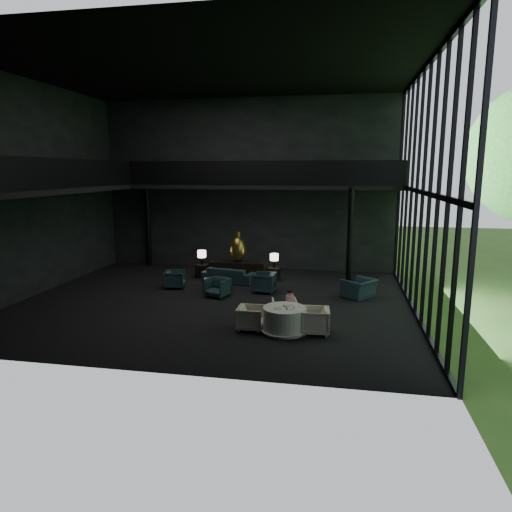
% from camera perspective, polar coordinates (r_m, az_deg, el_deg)
% --- Properties ---
extents(floor, '(14.00, 12.00, 0.02)m').
position_cam_1_polar(floor, '(16.72, -5.13, -5.69)').
color(floor, black).
rests_on(floor, ground).
extents(ceiling, '(14.00, 12.00, 0.02)m').
position_cam_1_polar(ceiling, '(16.38, -5.63, 22.26)').
color(ceiling, black).
rests_on(ceiling, ground).
extents(wall_back, '(14.00, 0.04, 8.00)m').
position_cam_1_polar(wall_back, '(21.89, -1.04, 8.85)').
color(wall_back, black).
rests_on(wall_back, ground).
extents(wall_front, '(14.00, 0.04, 8.00)m').
position_cam_1_polar(wall_front, '(10.42, -14.43, 6.52)').
color(wall_front, black).
rests_on(wall_front, ground).
extents(wall_left, '(0.04, 12.00, 8.00)m').
position_cam_1_polar(wall_left, '(19.19, -26.11, 7.52)').
color(wall_left, black).
rests_on(wall_left, ground).
extents(curtain_wall, '(0.20, 12.00, 8.00)m').
position_cam_1_polar(curtain_wall, '(15.66, 20.14, 7.48)').
color(curtain_wall, black).
rests_on(curtain_wall, ground).
extents(mezzanine_left, '(2.00, 12.00, 0.25)m').
position_cam_1_polar(mezzanine_left, '(18.61, -23.61, 7.65)').
color(mezzanine_left, black).
rests_on(mezzanine_left, wall_left).
extents(mezzanine_back, '(12.00, 2.00, 0.25)m').
position_cam_1_polar(mezzanine_back, '(20.72, 1.14, 8.74)').
color(mezzanine_back, black).
rests_on(mezzanine_back, wall_back).
extents(railing_left, '(0.06, 12.00, 1.00)m').
position_cam_1_polar(railing_left, '(18.06, -21.08, 9.67)').
color(railing_left, black).
rests_on(railing_left, mezzanine_left).
extents(railing_back, '(12.00, 0.06, 1.00)m').
position_cam_1_polar(railing_back, '(19.73, 0.67, 10.39)').
color(railing_back, black).
rests_on(railing_back, mezzanine_back).
extents(column_nw, '(0.24, 0.24, 4.00)m').
position_cam_1_polar(column_nw, '(23.28, -13.35, 3.73)').
color(column_nw, black).
rests_on(column_nw, floor).
extents(column_ne, '(0.24, 0.24, 4.00)m').
position_cam_1_polar(column_ne, '(19.63, 11.66, 2.55)').
color(column_ne, black).
rests_on(column_ne, floor).
extents(console, '(2.42, 0.55, 0.77)m').
position_cam_1_polar(console, '(19.93, -2.34, -1.83)').
color(console, black).
rests_on(console, floor).
extents(bronze_urn, '(0.71, 0.71, 1.32)m').
position_cam_1_polar(bronze_urn, '(19.84, -2.30, 0.90)').
color(bronze_urn, '#A36A3A').
rests_on(bronze_urn, console).
extents(side_table_left, '(0.54, 0.54, 0.59)m').
position_cam_1_polar(side_table_left, '(20.40, -6.70, -1.86)').
color(side_table_left, black).
rests_on(side_table_left, floor).
extents(table_lamp_left, '(0.38, 0.38, 0.63)m').
position_cam_1_polar(table_lamp_left, '(20.20, -6.79, 0.19)').
color(table_lamp_left, black).
rests_on(table_lamp_left, side_table_left).
extents(side_table_right, '(0.50, 0.50, 0.54)m').
position_cam_1_polar(side_table_right, '(19.80, 2.27, -2.25)').
color(side_table_right, black).
rests_on(side_table_right, floor).
extents(table_lamp_right, '(0.37, 0.37, 0.61)m').
position_cam_1_polar(table_lamp_right, '(19.68, 2.29, -0.22)').
color(table_lamp_right, black).
rests_on(table_lamp_right, side_table_right).
extents(sofa, '(2.45, 1.13, 0.93)m').
position_cam_1_polar(sofa, '(19.38, -3.40, -1.97)').
color(sofa, '#13252F').
rests_on(sofa, floor).
extents(lounge_armchair_west, '(0.88, 0.92, 0.81)m').
position_cam_1_polar(lounge_armchair_west, '(18.74, -10.09, -2.73)').
color(lounge_armchair_west, '#153337').
rests_on(lounge_armchair_west, floor).
extents(lounge_armchair_east, '(0.93, 0.98, 0.94)m').
position_cam_1_polar(lounge_armchair_east, '(17.78, 1.00, -3.09)').
color(lounge_armchair_east, black).
rests_on(lounge_armchair_east, floor).
extents(lounge_armchair_south, '(0.98, 0.95, 0.81)m').
position_cam_1_polar(lounge_armchair_south, '(17.22, -4.85, -3.80)').
color(lounge_armchair_south, black).
rests_on(lounge_armchair_south, floor).
extents(window_armchair, '(1.29, 1.34, 0.99)m').
position_cam_1_polar(window_armchair, '(17.40, 12.79, -3.57)').
color(window_armchair, '#1F3335').
rests_on(window_armchair, floor).
extents(coffee_table, '(1.30, 1.30, 0.44)m').
position_cam_1_polar(coffee_table, '(18.18, -4.84, -3.62)').
color(coffee_table, black).
rests_on(coffee_table, floor).
extents(dining_table, '(1.44, 1.44, 0.75)m').
position_cam_1_polar(dining_table, '(13.55, 3.57, -8.15)').
color(dining_table, white).
rests_on(dining_table, floor).
extents(dining_chair_north, '(0.92, 0.88, 0.81)m').
position_cam_1_polar(dining_chair_north, '(14.43, 3.58, -6.65)').
color(dining_chair_north, '#BCAE9A').
rests_on(dining_chair_north, floor).
extents(dining_chair_east, '(0.89, 0.94, 0.91)m').
position_cam_1_polar(dining_chair_east, '(13.49, 7.36, -7.74)').
color(dining_chair_east, beige).
rests_on(dining_chair_east, floor).
extents(dining_chair_west, '(0.72, 0.77, 0.79)m').
position_cam_1_polar(dining_chair_west, '(13.72, -0.66, -7.59)').
color(dining_chair_west, '#B3AA98').
rests_on(dining_chair_west, floor).
extents(child, '(0.27, 0.27, 0.58)m').
position_cam_1_polar(child, '(14.36, 4.26, -5.35)').
color(child, pink).
rests_on(child, dining_chair_north).
extents(plate_a, '(0.26, 0.26, 0.02)m').
position_cam_1_polar(plate_a, '(13.28, 2.72, -6.59)').
color(plate_a, white).
rests_on(plate_a, dining_table).
extents(plate_b, '(0.29, 0.29, 0.02)m').
position_cam_1_polar(plate_b, '(13.63, 4.30, -6.14)').
color(plate_b, white).
rests_on(plate_b, dining_table).
extents(saucer, '(0.17, 0.17, 0.01)m').
position_cam_1_polar(saucer, '(13.25, 4.50, -6.66)').
color(saucer, white).
rests_on(saucer, dining_table).
extents(coffee_cup, '(0.09, 0.09, 0.05)m').
position_cam_1_polar(coffee_cup, '(13.33, 4.78, -6.41)').
color(coffee_cup, white).
rests_on(coffee_cup, saucer).
extents(cereal_bowl, '(0.16, 0.16, 0.08)m').
position_cam_1_polar(cereal_bowl, '(13.48, 3.71, -6.20)').
color(cereal_bowl, white).
rests_on(cereal_bowl, dining_table).
extents(cream_pot, '(0.07, 0.07, 0.07)m').
position_cam_1_polar(cream_pot, '(13.19, 3.88, -6.60)').
color(cream_pot, '#99999E').
rests_on(cream_pot, dining_table).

